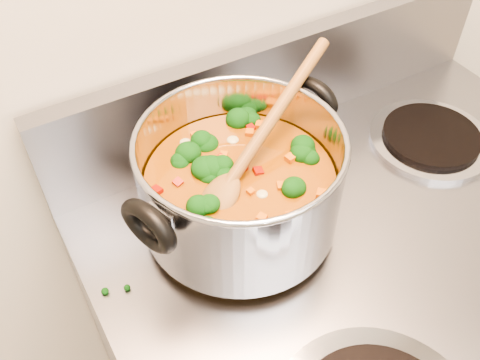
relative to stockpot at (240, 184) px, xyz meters
name	(u,v)px	position (x,y,z in m)	size (l,w,h in m)	color
stockpot	(240,184)	(0.00, 0.00, 0.00)	(0.32, 0.26, 0.16)	#A5A5AD
wooden_spoon	(248,155)	(0.02, 0.01, 0.04)	(0.27, 0.14, 0.12)	brown
cooktop_crumbs	(302,289)	(0.01, -0.13, -0.08)	(0.17, 0.35, 0.01)	black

